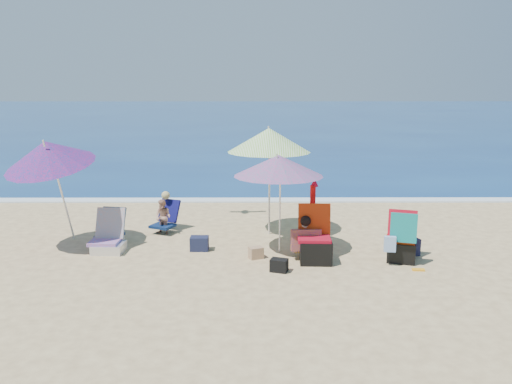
{
  "coord_description": "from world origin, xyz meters",
  "views": [
    {
      "loc": [
        -0.34,
        -8.81,
        3.14
      ],
      "look_at": [
        -0.3,
        1.0,
        1.1
      ],
      "focal_mm": 36.83,
      "sensor_mm": 36.0,
      "label": 1
    }
  ],
  "objects_px": {
    "person_center": "(305,238)",
    "person_left": "(164,216)",
    "furled_umbrella": "(313,211)",
    "camp_chair_left": "(315,245)",
    "chair_navy": "(110,235)",
    "chair_rainbow": "(108,241)",
    "umbrella_striped": "(269,140)",
    "umbrella_blue": "(48,153)",
    "umbrella_turquoise": "(278,166)",
    "camp_chair_right": "(401,243)"
  },
  "relations": [
    {
      "from": "chair_rainbow",
      "to": "person_left",
      "type": "distance_m",
      "value": 1.5
    },
    {
      "from": "umbrella_blue",
      "to": "camp_chair_right",
      "type": "relative_size",
      "value": 2.43
    },
    {
      "from": "umbrella_striped",
      "to": "camp_chair_right",
      "type": "xyz_separation_m",
      "value": [
        2.33,
        -1.75,
        -1.66
      ]
    },
    {
      "from": "chair_navy",
      "to": "umbrella_blue",
      "type": "bearing_deg",
      "value": -158.49
    },
    {
      "from": "camp_chair_left",
      "to": "person_center",
      "type": "height_order",
      "value": "camp_chair_left"
    },
    {
      "from": "umbrella_turquoise",
      "to": "furled_umbrella",
      "type": "relative_size",
      "value": 1.41
    },
    {
      "from": "umbrella_striped",
      "to": "camp_chair_left",
      "type": "xyz_separation_m",
      "value": [
        0.79,
        -1.76,
        -1.69
      ]
    },
    {
      "from": "umbrella_striped",
      "to": "chair_navy",
      "type": "distance_m",
      "value": 3.72
    },
    {
      "from": "person_left",
      "to": "camp_chair_left",
      "type": "bearing_deg",
      "value": -31.35
    },
    {
      "from": "umbrella_turquoise",
      "to": "chair_navy",
      "type": "bearing_deg",
      "value": 169.82
    },
    {
      "from": "chair_rainbow",
      "to": "person_left",
      "type": "relative_size",
      "value": 0.91
    },
    {
      "from": "umbrella_blue",
      "to": "camp_chair_left",
      "type": "distance_m",
      "value": 5.21
    },
    {
      "from": "camp_chair_left",
      "to": "person_left",
      "type": "relative_size",
      "value": 1.19
    },
    {
      "from": "chair_rainbow",
      "to": "chair_navy",
      "type": "bearing_deg",
      "value": 102.49
    },
    {
      "from": "umbrella_striped",
      "to": "chair_rainbow",
      "type": "height_order",
      "value": "umbrella_striped"
    },
    {
      "from": "camp_chair_right",
      "to": "umbrella_striped",
      "type": "bearing_deg",
      "value": 143.03
    },
    {
      "from": "umbrella_blue",
      "to": "camp_chair_right",
      "type": "bearing_deg",
      "value": -6.25
    },
    {
      "from": "umbrella_turquoise",
      "to": "camp_chair_left",
      "type": "xyz_separation_m",
      "value": [
        0.65,
        -0.49,
        -1.36
      ]
    },
    {
      "from": "chair_navy",
      "to": "chair_rainbow",
      "type": "bearing_deg",
      "value": -77.51
    },
    {
      "from": "umbrella_turquoise",
      "to": "camp_chair_left",
      "type": "distance_m",
      "value": 1.59
    },
    {
      "from": "umbrella_striped",
      "to": "person_left",
      "type": "bearing_deg",
      "value": 178.1
    },
    {
      "from": "umbrella_striped",
      "to": "furled_umbrella",
      "type": "height_order",
      "value": "umbrella_striped"
    },
    {
      "from": "umbrella_turquoise",
      "to": "person_left",
      "type": "relative_size",
      "value": 2.3
    },
    {
      "from": "person_center",
      "to": "person_left",
      "type": "bearing_deg",
      "value": 149.96
    },
    {
      "from": "chair_rainbow",
      "to": "camp_chair_left",
      "type": "distance_m",
      "value": 3.91
    },
    {
      "from": "chair_navy",
      "to": "person_center",
      "type": "relative_size",
      "value": 0.89
    },
    {
      "from": "person_center",
      "to": "umbrella_blue",
      "type": "bearing_deg",
      "value": 173.67
    },
    {
      "from": "person_center",
      "to": "umbrella_turquoise",
      "type": "bearing_deg",
      "value": 147.58
    },
    {
      "from": "umbrella_striped",
      "to": "camp_chair_left",
      "type": "bearing_deg",
      "value": -65.93
    },
    {
      "from": "furled_umbrella",
      "to": "camp_chair_right",
      "type": "xyz_separation_m",
      "value": [
        1.52,
        -0.69,
        -0.43
      ]
    },
    {
      "from": "furled_umbrella",
      "to": "camp_chair_left",
      "type": "distance_m",
      "value": 0.83
    },
    {
      "from": "umbrella_turquoise",
      "to": "furled_umbrella",
      "type": "xyz_separation_m",
      "value": [
        0.67,
        0.2,
        -0.9
      ]
    },
    {
      "from": "umbrella_turquoise",
      "to": "chair_rainbow",
      "type": "xyz_separation_m",
      "value": [
        -3.22,
        0.12,
        -1.46
      ]
    },
    {
      "from": "chair_rainbow",
      "to": "camp_chair_right",
      "type": "relative_size",
      "value": 0.83
    },
    {
      "from": "furled_umbrella",
      "to": "chair_rainbow",
      "type": "bearing_deg",
      "value": -178.86
    },
    {
      "from": "chair_navy",
      "to": "chair_rainbow",
      "type": "height_order",
      "value": "chair_rainbow"
    },
    {
      "from": "furled_umbrella",
      "to": "person_center",
      "type": "xyz_separation_m",
      "value": [
        -0.18,
        -0.51,
        -0.38
      ]
    },
    {
      "from": "furled_umbrella",
      "to": "chair_navy",
      "type": "height_order",
      "value": "furled_umbrella"
    },
    {
      "from": "umbrella_turquoise",
      "to": "person_center",
      "type": "height_order",
      "value": "umbrella_turquoise"
    },
    {
      "from": "furled_umbrella",
      "to": "camp_chair_left",
      "type": "height_order",
      "value": "furled_umbrella"
    },
    {
      "from": "chair_navy",
      "to": "person_left",
      "type": "height_order",
      "value": "person_left"
    },
    {
      "from": "person_center",
      "to": "person_left",
      "type": "relative_size",
      "value": 0.94
    },
    {
      "from": "umbrella_blue",
      "to": "camp_chair_right",
      "type": "height_order",
      "value": "umbrella_blue"
    },
    {
      "from": "umbrella_turquoise",
      "to": "umbrella_blue",
      "type": "xyz_separation_m",
      "value": [
        -4.28,
        0.22,
        0.2
      ]
    },
    {
      "from": "person_center",
      "to": "person_left",
      "type": "height_order",
      "value": "person_left"
    },
    {
      "from": "chair_rainbow",
      "to": "camp_chair_left",
      "type": "height_order",
      "value": "camp_chair_left"
    },
    {
      "from": "furled_umbrella",
      "to": "camp_chair_left",
      "type": "bearing_deg",
      "value": -91.89
    },
    {
      "from": "camp_chair_right",
      "to": "chair_rainbow",
      "type": "bearing_deg",
      "value": 173.55
    },
    {
      "from": "umbrella_striped",
      "to": "camp_chair_left",
      "type": "distance_m",
      "value": 2.56
    },
    {
      "from": "umbrella_turquoise",
      "to": "chair_rainbow",
      "type": "height_order",
      "value": "umbrella_turquoise"
    }
  ]
}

